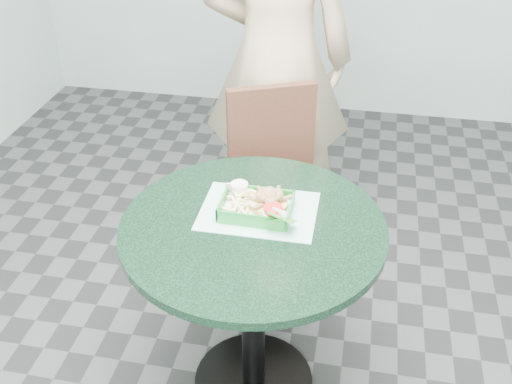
% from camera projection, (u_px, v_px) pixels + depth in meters
% --- Properties ---
extents(floor, '(4.00, 5.00, 0.02)m').
position_uv_depth(floor, '(254.00, 381.00, 2.35)').
color(floor, '#303335').
rests_on(floor, ground).
extents(cafe_table, '(0.86, 0.86, 0.75)m').
position_uv_depth(cafe_table, '(253.00, 269.00, 2.02)').
color(cafe_table, black).
rests_on(cafe_table, floor).
extents(dining_chair, '(0.38, 0.38, 0.93)m').
position_uv_depth(dining_chair, '(267.00, 181.00, 2.57)').
color(dining_chair, '#3C1E11').
rests_on(dining_chair, floor).
extents(diner_person, '(0.90, 0.64, 2.34)m').
position_uv_depth(diner_person, '(277.00, 7.00, 2.51)').
color(diner_person, tan).
rests_on(diner_person, floor).
extents(placemat, '(0.38, 0.29, 0.00)m').
position_uv_depth(placemat, '(259.00, 216.00, 1.99)').
color(placemat, '#9BD8CC').
rests_on(placemat, cafe_table).
extents(food_basket, '(0.23, 0.17, 0.05)m').
position_uv_depth(food_basket, '(256.00, 214.00, 1.97)').
color(food_basket, '#1F892E').
rests_on(food_basket, placemat).
extents(crab_sandwich, '(0.13, 0.13, 0.07)m').
position_uv_depth(crab_sandwich, '(269.00, 203.00, 1.96)').
color(crab_sandwich, '#D4B35A').
rests_on(crab_sandwich, food_basket).
extents(fries_pile, '(0.12, 0.13, 0.05)m').
position_uv_depth(fries_pile, '(238.00, 204.00, 1.98)').
color(fries_pile, '#F0E38F').
rests_on(fries_pile, food_basket).
extents(sauce_ramekin, '(0.06, 0.06, 0.03)m').
position_uv_depth(sauce_ramekin, '(239.00, 192.00, 2.02)').
color(sauce_ramekin, silver).
rests_on(sauce_ramekin, food_basket).
extents(garnish_cup, '(0.11, 0.10, 0.04)m').
position_uv_depth(garnish_cup, '(276.00, 219.00, 1.90)').
color(garnish_cup, white).
rests_on(garnish_cup, food_basket).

